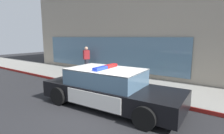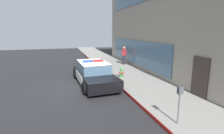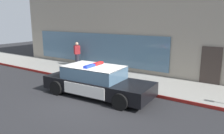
{
  "view_description": "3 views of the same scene",
  "coord_description": "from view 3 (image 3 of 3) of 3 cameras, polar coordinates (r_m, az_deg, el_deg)",
  "views": [
    {
      "loc": [
        3.58,
        -4.52,
        2.51
      ],
      "look_at": [
        -0.71,
        1.45,
        1.28
      ],
      "focal_mm": 28.72,
      "sensor_mm": 36.0,
      "label": 1
    },
    {
      "loc": [
        10.43,
        -1.47,
        3.32
      ],
      "look_at": [
        -0.31,
        1.78,
        0.98
      ],
      "focal_mm": 27.89,
      "sensor_mm": 36.0,
      "label": 2
    },
    {
      "loc": [
        5.92,
        -7.18,
        3.51
      ],
      "look_at": [
        -0.03,
        1.58,
        1.18
      ],
      "focal_mm": 35.38,
      "sensor_mm": 36.0,
      "label": 3
    }
  ],
  "objects": [
    {
      "name": "curb_red_paint",
      "position": [
        11.3,
        0.79,
        -5.27
      ],
      "size": [
        28.8,
        0.04,
        0.14
      ],
      "primitive_type": "cube",
      "color": "maroon",
      "rests_on": "ground"
    },
    {
      "name": "storefront_building",
      "position": [
        18.68,
        10.6,
        14.37
      ],
      "size": [
        18.4,
        9.85,
        8.42
      ],
      "color": "gray",
      "rests_on": "ground"
    },
    {
      "name": "ground",
      "position": [
        9.95,
        -5.02,
        -8.29
      ],
      "size": [
        48.0,
        48.0,
        0.0
      ],
      "primitive_type": "plane",
      "color": "#262628"
    },
    {
      "name": "police_cruiser",
      "position": [
        10.22,
        -3.99,
        -3.67
      ],
      "size": [
        5.24,
        2.29,
        1.49
      ],
      "rotation": [
        0.0,
        0.0,
        0.05
      ],
      "color": "black",
      "rests_on": "ground"
    },
    {
      "name": "fire_hydrant",
      "position": [
        12.05,
        0.65,
        -2.02
      ],
      "size": [
        0.34,
        0.39,
        0.73
      ],
      "color": "#4C994C",
      "rests_on": "sidewalk"
    },
    {
      "name": "pedestrian_on_sidewalk",
      "position": [
        16.13,
        -9.01,
        3.38
      ],
      "size": [
        0.4,
        0.47,
        1.71
      ],
      "rotation": [
        0.0,
        0.0,
        2.72
      ],
      "color": "#23232D",
      "rests_on": "sidewalk"
    },
    {
      "name": "sidewalk",
      "position": [
        12.59,
        4.76,
        -3.44
      ],
      "size": [
        48.0,
        3.13,
        0.15
      ],
      "primitive_type": "cube",
      "color": "gray",
      "rests_on": "ground"
    }
  ]
}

